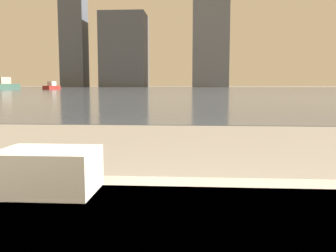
# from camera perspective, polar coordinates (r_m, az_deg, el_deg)

# --- Properties ---
(towel_stack) EXTENTS (0.26, 0.19, 0.12)m
(towel_stack) POSITION_cam_1_polar(r_m,az_deg,el_deg) (1.09, -17.74, -6.52)
(towel_stack) COLOR silver
(towel_stack) RESTS_ON bathtub
(harbor_water) EXTENTS (180.00, 110.00, 0.01)m
(harbor_water) POSITION_cam_1_polar(r_m,az_deg,el_deg) (62.17, 3.73, 5.62)
(harbor_water) COLOR slate
(harbor_water) RESTS_ON ground_plane
(harbor_boat_1) EXTENTS (1.73, 3.46, 1.24)m
(harbor_boat_1) POSITION_cam_1_polar(r_m,az_deg,el_deg) (60.27, -17.29, 5.75)
(harbor_boat_1) COLOR maroon
(harbor_boat_1) RESTS_ON harbor_water
(harbor_boat_3) EXTENTS (3.34, 5.26, 1.87)m
(harbor_boat_3) POSITION_cam_1_polar(r_m,az_deg,el_deg) (61.92, -23.80, 5.71)
(harbor_boat_3) COLOR #335647
(harbor_boat_3) RESTS_ON harbor_water
(skyline_tower_1) EXTENTS (13.89, 12.40, 22.69)m
(skyline_tower_1) POSITION_cam_1_polar(r_m,az_deg,el_deg) (120.63, -6.67, 11.34)
(skyline_tower_1) COLOR #4C515B
(skyline_tower_1) RESTS_ON ground_plane
(skyline_tower_2) EXTENTS (10.94, 10.65, 31.48)m
(skyline_tower_2) POSITION_cam_1_polar(r_m,az_deg,el_deg) (119.21, 6.48, 13.52)
(skyline_tower_2) COLOR slate
(skyline_tower_2) RESTS_ON ground_plane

